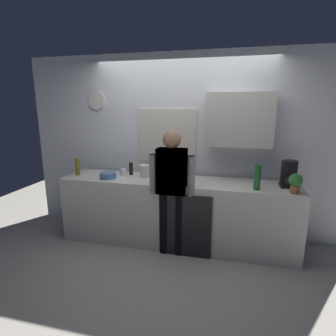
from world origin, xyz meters
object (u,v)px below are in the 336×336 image
(storage_canister, at_px, (145,171))
(cup_white_mug, at_px, (123,172))
(potted_plant, at_px, (295,182))
(person_at_sink, at_px, (172,183))
(coffee_maker, at_px, (289,175))
(bottle_olive_oil, at_px, (77,166))
(person_guest, at_px, (172,183))
(bottle_green_wine, at_px, (257,178))
(bottle_dark_sauce, at_px, (131,169))
(mixing_bowl, at_px, (108,175))

(storage_canister, bearing_deg, cup_white_mug, 178.05)
(potted_plant, relative_size, person_at_sink, 0.14)
(coffee_maker, relative_size, bottle_olive_oil, 1.32)
(person_at_sink, distance_m, person_guest, 0.00)
(person_at_sink, bearing_deg, bottle_green_wine, -2.26)
(potted_plant, xyz_separation_m, person_guest, (-1.42, -0.08, -0.09))
(bottle_olive_oil, relative_size, potted_plant, 1.09)
(bottle_dark_sauce, height_order, mixing_bowl, bottle_dark_sauce)
(storage_canister, height_order, person_guest, person_guest)
(coffee_maker, height_order, mixing_bowl, coffee_maker)
(mixing_bowl, bearing_deg, bottle_olive_oil, 172.81)
(cup_white_mug, xyz_separation_m, person_guest, (0.80, -0.38, -0.00))
(person_guest, bearing_deg, person_at_sink, -0.00)
(bottle_dark_sauce, distance_m, person_guest, 0.83)
(bottle_olive_oil, xyz_separation_m, person_at_sink, (1.45, -0.25, -0.08))
(coffee_maker, bearing_deg, person_at_sink, -165.57)
(cup_white_mug, relative_size, person_guest, 0.06)
(coffee_maker, bearing_deg, bottle_dark_sauce, 177.90)
(bottle_olive_oil, bearing_deg, person_guest, -9.71)
(bottle_olive_oil, distance_m, person_guest, 1.47)
(cup_white_mug, height_order, storage_canister, storage_canister)
(person_at_sink, bearing_deg, cup_white_mug, 145.54)
(cup_white_mug, distance_m, storage_canister, 0.33)
(mixing_bowl, distance_m, person_guest, 0.96)
(bottle_olive_oil, bearing_deg, coffee_maker, 2.27)
(bottle_green_wine, distance_m, cup_white_mug, 1.83)
(bottle_green_wine, bearing_deg, mixing_bowl, 178.05)
(bottle_dark_sauce, xyz_separation_m, person_guest, (0.70, -0.44, -0.04))
(storage_canister, bearing_deg, coffee_maker, -0.34)
(potted_plant, height_order, person_guest, person_guest)
(bottle_green_wine, bearing_deg, coffee_maker, 31.82)
(cup_white_mug, relative_size, mixing_bowl, 0.43)
(person_guest, bearing_deg, mixing_bowl, -3.69)
(bottle_green_wine, bearing_deg, person_at_sink, -173.36)
(bottle_dark_sauce, distance_m, person_at_sink, 0.83)
(coffee_maker, distance_m, cup_white_mug, 2.20)
(coffee_maker, distance_m, person_guest, 1.45)
(bottle_olive_oil, xyz_separation_m, potted_plant, (2.87, -0.17, 0.01))
(bottle_green_wine, relative_size, person_at_sink, 0.19)
(storage_canister, bearing_deg, bottle_dark_sauce, 163.97)
(bottle_dark_sauce, xyz_separation_m, cup_white_mug, (-0.10, -0.05, -0.04))
(potted_plant, bearing_deg, coffee_maker, 93.93)
(potted_plant, xyz_separation_m, person_at_sink, (-1.42, -0.08, -0.09))
(bottle_olive_oil, xyz_separation_m, person_guest, (1.45, -0.25, -0.08))
(bottle_olive_oil, relative_size, person_at_sink, 0.16)
(cup_white_mug, relative_size, potted_plant, 0.41)
(mixing_bowl, bearing_deg, cup_white_mug, 54.81)
(potted_plant, height_order, storage_canister, potted_plant)
(bottle_green_wine, height_order, potted_plant, bottle_green_wine)
(coffee_maker, height_order, cup_white_mug, coffee_maker)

